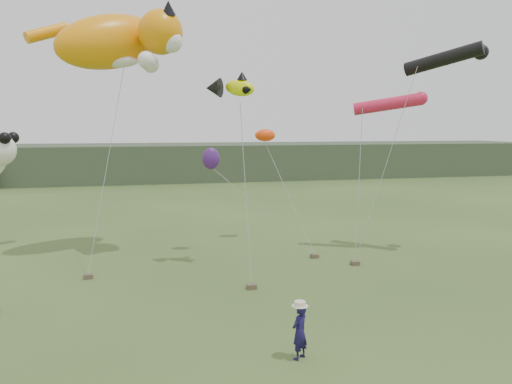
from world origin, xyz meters
TOP-DOWN VIEW (x-y plane):
  - ground at (0.00, 0.00)m, footprint 120.00×120.00m
  - headland at (-3.11, 44.69)m, footprint 90.00×13.00m
  - festival_attendant at (-0.11, -2.08)m, footprint 0.64×0.60m
  - sandbag_anchors at (-1.27, 5.34)m, footprint 14.24×4.46m
  - cat_kite at (-4.69, 10.52)m, footprint 7.16×4.83m
  - fish_kite at (-0.25, 7.11)m, footprint 2.29×1.49m
  - tube_kites at (9.21, 7.65)m, footprint 5.85×3.30m
  - misc_kites at (0.79, 10.76)m, footprint 4.15×2.62m

SIDE VIEW (x-z plane):
  - ground at x=0.00m, z-range 0.00..0.00m
  - sandbag_anchors at x=-1.27m, z-range 0.00..0.18m
  - festival_attendant at x=-0.11m, z-range 0.00..1.47m
  - headland at x=-3.11m, z-range -0.08..3.92m
  - misc_kites at x=0.79m, z-range 4.08..5.97m
  - fish_kite at x=-0.25m, z-range 7.12..8.23m
  - tube_kites at x=9.21m, z-range 6.69..9.99m
  - cat_kite at x=-4.69m, z-range 8.21..11.72m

